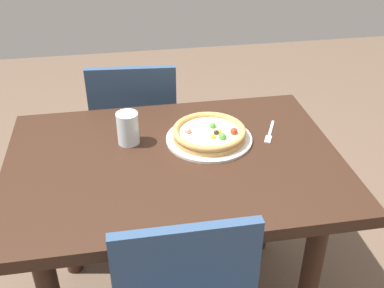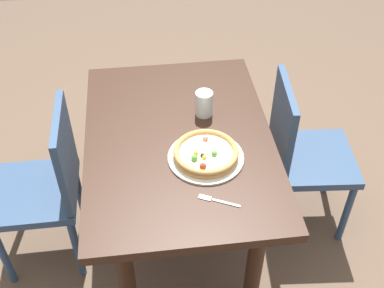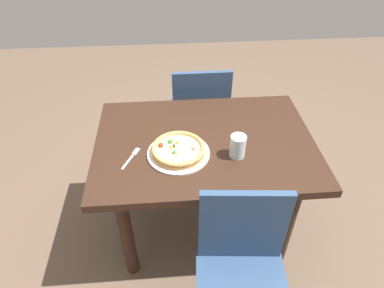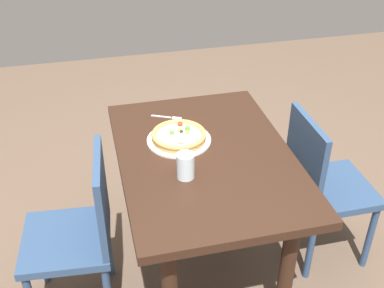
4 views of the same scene
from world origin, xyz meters
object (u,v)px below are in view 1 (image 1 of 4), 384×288
at_px(drinking_glass, 128,128).
at_px(dining_table, 175,185).
at_px(plate, 209,139).
at_px(chair_near, 136,134).
at_px(fork, 270,133).
at_px(pizza, 209,133).

bearing_deg(drinking_glass, dining_table, 138.41).
relative_size(dining_table, plate, 3.66).
bearing_deg(plate, drinking_glass, -6.50).
distance_m(dining_table, chair_near, 0.64).
bearing_deg(fork, plate, -63.54).
bearing_deg(chair_near, fork, -42.38).
bearing_deg(chair_near, plate, -59.87).
xyz_separation_m(dining_table, chair_near, (0.10, -0.62, -0.14)).
distance_m(plate, drinking_glass, 0.30).
bearing_deg(dining_table, fork, -165.00).
height_order(dining_table, plate, plate).
xyz_separation_m(chair_near, fork, (-0.48, 0.52, 0.26)).
bearing_deg(drinking_glass, fork, 176.78).
height_order(dining_table, drinking_glass, drinking_glass).
relative_size(dining_table, fork, 7.39).
xyz_separation_m(plate, drinking_glass, (0.29, -0.03, 0.05)).
relative_size(pizza, drinking_glass, 2.27).
bearing_deg(dining_table, plate, -145.88).
distance_m(dining_table, fork, 0.41).
distance_m(dining_table, pizza, 0.23).
height_order(dining_table, pizza, pizza).
bearing_deg(drinking_glass, chair_near, -95.18).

